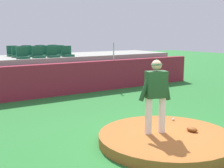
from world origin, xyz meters
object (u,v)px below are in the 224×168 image
pitcher (156,91)px  stadium_chair_9 (27,52)px  stadium_chair_1 (38,54)px  stadium_chair_5 (32,53)px  stadium_chair_11 (53,51)px  stadium_chair_6 (46,53)px  stadium_chair_3 (67,53)px  stadium_chair_2 (53,54)px  stadium_chair_8 (13,53)px  fielding_glove (192,129)px  stadium_chair_7 (60,52)px  stadium_chair_4 (18,54)px  baseball (173,119)px  stadium_chair_0 (23,55)px  stadium_chair_10 (41,52)px

pitcher → stadium_chair_9: (-0.15, 9.30, 0.44)m
stadium_chair_1 → stadium_chair_9: bearing=-90.8°
stadium_chair_5 → stadium_chair_11: bearing=-150.0°
stadium_chair_1 → stadium_chair_6: (0.66, 0.82, 0.00)m
pitcher → stadium_chair_3: stadium_chair_3 is taller
stadium_chair_1 → stadium_chair_6: same height
stadium_chair_2 → stadium_chair_11: bearing=-113.0°
stadium_chair_5 → stadium_chair_6: (0.68, 0.02, 0.00)m
stadium_chair_8 → stadium_chair_1: bearing=113.6°
pitcher → fielding_glove: pitcher is taller
stadium_chair_3 → stadium_chair_6: size_ratio=1.00×
stadium_chair_5 → stadium_chair_7: (1.43, -0.01, 0.00)m
stadium_chair_2 → stadium_chair_3: (0.73, 0.02, 0.00)m
pitcher → stadium_chair_4: bearing=112.9°
baseball → stadium_chair_2: 7.26m
stadium_chair_8 → stadium_chair_9: size_ratio=1.00×
stadium_chair_1 → pitcher: bearing=91.3°
stadium_chair_0 → stadium_chair_4: bearing=-92.3°
stadium_chair_0 → stadium_chair_3: (2.12, 0.02, 0.00)m
stadium_chair_10 → baseball: bearing=94.1°
stadium_chair_6 → stadium_chair_9: 1.05m
pitcher → stadium_chair_9: stadium_chair_9 is taller
stadium_chair_3 → stadium_chair_8: 2.65m
pitcher → stadium_chair_2: bearing=103.3°
pitcher → stadium_chair_8: bearing=112.5°
stadium_chair_4 → stadium_chair_10: (1.38, 0.82, 0.00)m
stadium_chair_9 → baseball: bearing=98.4°
stadium_chair_2 → stadium_chair_9: same height
stadium_chair_11 → stadium_chair_4: bearing=21.5°
stadium_chair_6 → stadium_chair_11: 1.05m
fielding_glove → stadium_chair_1: stadium_chair_1 is taller
stadium_chair_10 → stadium_chair_9: bearing=-3.3°
stadium_chair_2 → stadium_chair_4: same height
stadium_chair_4 → stadium_chair_6: same height
stadium_chair_8 → stadium_chair_2: bearing=130.3°
stadium_chair_4 → stadium_chair_10: bearing=-149.2°
stadium_chair_0 → stadium_chair_4: (0.03, 0.82, 0.00)m
stadium_chair_7 → stadium_chair_8: same height
stadium_chair_6 → stadium_chair_11: same height
stadium_chair_5 → stadium_chair_9: bearing=-92.5°
baseball → fielding_glove: (-0.30, -0.96, 0.02)m
stadium_chair_9 → stadium_chair_3: bearing=129.8°
stadium_chair_0 → stadium_chair_10: (1.41, 1.65, 0.00)m
fielding_glove → stadium_chair_2: size_ratio=0.60×
stadium_chair_2 → stadium_chair_10: (0.02, 1.65, 0.00)m
stadium_chair_1 → stadium_chair_7: same height
stadium_chair_3 → stadium_chair_9: same height
fielding_glove → stadium_chair_1: (-1.02, 8.08, 1.45)m
stadium_chair_10 → stadium_chair_11: bearing=178.8°
stadium_chair_8 → baseball: bearing=103.1°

